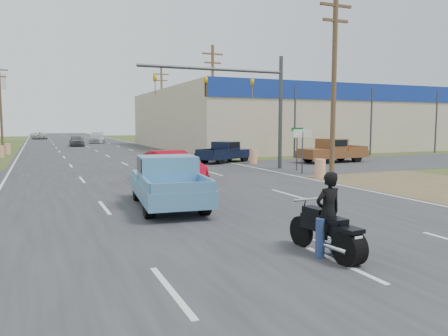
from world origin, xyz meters
name	(u,v)px	position (x,y,z in m)	size (l,w,h in m)	color
ground	(343,265)	(0.00, 0.00, 0.00)	(200.00, 200.00, 0.00)	#32441B
main_road	(96,151)	(0.00, 40.00, 0.01)	(15.00, 180.00, 0.02)	#2D2D30
cross_road	(144,173)	(0.00, 18.00, 0.01)	(120.00, 10.00, 0.02)	#2D2D30
dirt_verge	(392,179)	(11.00, 10.00, 0.01)	(8.00, 18.00, 0.01)	brown
big_box_store	(346,120)	(32.00, 39.93, 3.31)	(50.00, 28.10, 6.60)	#B7A88C
utility_pole_1	(334,78)	(9.50, 13.00, 5.32)	(2.00, 0.28, 10.00)	#4C3823
utility_pole_2	(213,97)	(9.50, 31.00, 5.32)	(2.00, 0.28, 10.00)	#4C3823
utility_pole_3	(162,104)	(9.50, 49.00, 5.32)	(2.00, 0.28, 10.00)	#4C3823
utility_pole_6	(0,103)	(-9.50, 52.00, 5.32)	(2.00, 0.28, 10.00)	#4C3823
tree_3	(342,108)	(55.00, 70.00, 6.19)	(8.40, 8.40, 10.40)	#422D19
tree_5	(194,111)	(30.00, 95.00, 5.88)	(7.98, 7.98, 9.88)	#422D19
barrel_0	(320,169)	(8.00, 12.00, 0.50)	(0.56, 0.56, 1.00)	orange
barrel_1	(253,157)	(8.40, 20.50, 0.50)	(0.56, 0.56, 1.00)	orange
barrel_2	(0,152)	(-8.50, 34.00, 0.50)	(0.56, 0.56, 1.00)	orange
barrel_3	(7,149)	(-8.20, 38.00, 0.50)	(0.56, 0.56, 1.00)	orange
lane_sign	(303,140)	(8.20, 14.00, 1.90)	(1.20, 0.08, 2.52)	#3F3F44
street_name_sign	(297,144)	(8.80, 15.50, 1.61)	(0.80, 0.08, 2.61)	#3F3F44
signal_mast	(242,91)	(5.82, 17.00, 4.80)	(9.12, 0.40, 7.00)	#3F3F44
red_convertible	(171,167)	(0.28, 13.27, 0.76)	(1.62, 4.64, 1.53)	#AC071A
motorcycle	(330,234)	(0.05, 0.52, 0.51)	(0.70, 2.29, 1.16)	black
rider	(328,217)	(0.05, 0.58, 0.87)	(0.64, 0.42, 1.75)	black
blue_pickup	(167,181)	(-1.55, 7.47, 0.89)	(2.57, 5.48, 1.76)	black
navy_pickup	(226,152)	(7.10, 22.40, 0.77)	(4.91, 3.67, 1.53)	black
brown_pickup	(331,151)	(14.16, 19.27, 0.88)	(5.39, 2.45, 1.74)	black
distant_car_grey	(77,141)	(-1.08, 50.66, 0.70)	(1.66, 4.12, 1.40)	#545459
distant_car_silver	(97,138)	(2.46, 59.32, 0.77)	(2.17, 5.33, 1.55)	silver
distant_car_white	(39,136)	(-5.28, 78.88, 0.64)	(2.13, 4.63, 1.29)	silver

